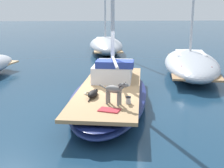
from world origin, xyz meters
TOP-DOWN VIEW (x-y plane):
  - ground_plane at (0.00, 0.00)m, footprint 120.00×120.00m
  - sailboat_main at (0.00, 0.00)m, footprint 3.66×7.55m
  - cabin_house at (0.20, 1.10)m, footprint 1.74×2.42m
  - dog_grey at (0.02, -1.99)m, footprint 0.83×0.59m
  - dog_black at (-0.60, -1.23)m, footprint 0.41×0.94m
  - deck_winch at (0.41, -1.91)m, footprint 0.16×0.16m
  - coiled_rope at (-0.72, -0.89)m, footprint 0.32×0.32m
  - deck_towel at (-0.17, -2.49)m, footprint 0.66×0.55m
  - moored_boat_far_astern at (0.41, 12.19)m, footprint 2.47×6.86m
  - moored_boat_starboard_side at (4.40, 4.75)m, footprint 4.19×7.93m

SIDE VIEW (x-z plane):
  - ground_plane at x=0.00m, z-range 0.00..0.00m
  - sailboat_main at x=0.00m, z-range 0.01..0.67m
  - moored_boat_starboard_side at x=4.40m, z-range -3.29..4.41m
  - moored_boat_far_astern at x=0.41m, z-range -3.38..4.54m
  - deck_towel at x=-0.17m, z-range 0.66..0.69m
  - coiled_rope at x=-0.72m, z-range 0.66..0.70m
  - deck_winch at x=0.41m, z-range 0.65..0.86m
  - dog_black at x=-0.60m, z-range 0.66..0.88m
  - cabin_house at x=0.20m, z-range 0.59..1.43m
  - dog_grey at x=0.02m, z-range 0.73..1.43m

